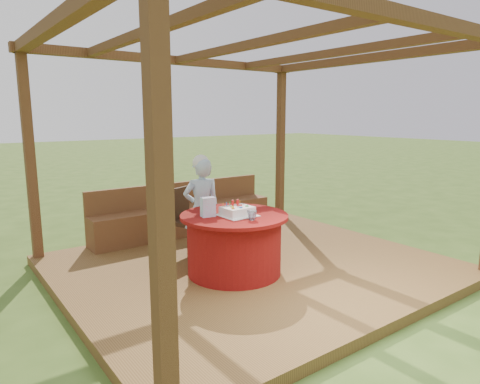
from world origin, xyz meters
name	(u,v)px	position (x,y,z in m)	size (l,w,h in m)	color
ground	(252,272)	(0.00, 0.00, 0.00)	(60.00, 60.00, 0.00)	#38551C
deck	(252,267)	(0.00, 0.00, 0.06)	(4.50, 4.00, 0.12)	brown
pergola	(253,77)	(0.00, 0.00, 2.41)	(4.50, 4.00, 2.72)	brown
bench	(185,217)	(0.00, 1.72, 0.38)	(3.00, 0.42, 0.80)	brown
table	(234,243)	(-0.38, -0.15, 0.48)	(1.26, 1.26, 0.71)	maroon
chair	(186,217)	(-0.45, 0.89, 0.61)	(0.56, 0.56, 0.88)	#321D10
elderly_woman	(202,207)	(-0.40, 0.54, 0.80)	(0.54, 0.42, 1.36)	#8DB2D1
birthday_cake	(237,211)	(-0.38, -0.22, 0.89)	(0.39, 0.39, 0.18)	white
gift_bag	(208,207)	(-0.68, -0.06, 0.95)	(0.16, 0.10, 0.22)	#E192C4
drinking_glass	(252,215)	(-0.37, -0.48, 0.89)	(0.11, 0.11, 0.10)	white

